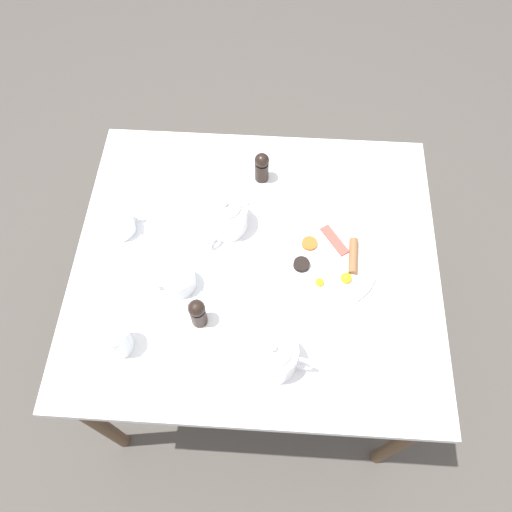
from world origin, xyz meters
TOP-DOWN VIEW (x-y plane):
  - ground_plane at (0.00, 0.00)m, footprint 8.00×8.00m
  - table at (0.00, 0.00)m, footprint 0.95×1.06m
  - breakfast_plate at (-0.00, -0.21)m, footprint 0.29×0.29m
  - teapot_near at (0.11, 0.10)m, footprint 0.20×0.13m
  - teapot_far at (-0.30, -0.06)m, footprint 0.13×0.21m
  - teacup_with_saucer_left at (0.07, 0.41)m, footprint 0.13×0.13m
  - teacup_with_saucer_right at (-0.10, 0.21)m, footprint 0.13×0.13m
  - water_glass_tall at (-0.29, 0.35)m, footprint 0.07×0.07m
  - pepper_grinder at (0.30, 0.00)m, footprint 0.05×0.05m
  - salt_grinder at (-0.20, 0.14)m, footprint 0.05×0.05m
  - napkin_folded at (0.31, -0.20)m, footprint 0.21×0.18m
  - fork_by_plate at (0.34, 0.16)m, footprint 0.16×0.07m
  - knife_by_plate at (-0.30, -0.32)m, footprint 0.19×0.09m

SIDE VIEW (x-z plane):
  - ground_plane at x=0.00m, z-range 0.00..0.00m
  - table at x=0.00m, z-range 0.30..1.04m
  - fork_by_plate at x=0.34m, z-range 0.74..0.74m
  - knife_by_plate at x=-0.30m, z-range 0.74..0.74m
  - napkin_folded at x=0.31m, z-range 0.74..0.75m
  - breakfast_plate at x=0.00m, z-range 0.73..0.77m
  - teacup_with_saucer_right at x=-0.10m, z-range 0.74..0.80m
  - teacup_with_saucer_left at x=0.07m, z-range 0.74..0.80m
  - teapot_near at x=0.11m, z-range 0.73..0.85m
  - teapot_far at x=-0.30m, z-range 0.73..0.85m
  - water_glass_tall at x=-0.29m, z-range 0.74..0.84m
  - pepper_grinder at x=0.30m, z-range 0.74..0.85m
  - salt_grinder at x=-0.20m, z-range 0.74..0.85m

